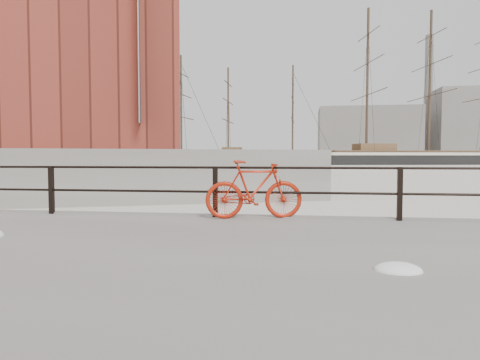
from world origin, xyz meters
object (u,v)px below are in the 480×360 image
at_px(bicycle, 254,190).
at_px(schooner_mid, 260,166).
at_px(barque_black, 428,165).
at_px(workboat_far, 60,169).
at_px(schooner_left, 150,166).
at_px(workboat_near, 39,172).

bearing_deg(bicycle, schooner_mid, 82.63).
distance_m(barque_black, workboat_far, 74.87).
distance_m(schooner_mid, schooner_left, 20.38).
xyz_separation_m(bicycle, schooner_mid, (-6.84, 72.24, -0.91)).
distance_m(barque_black, workboat_near, 79.70).
height_order(bicycle, workboat_far, workboat_far).
height_order(schooner_left, workboat_near, schooner_left).
bearing_deg(workboat_far, schooner_mid, 31.51).
bearing_deg(workboat_far, schooner_left, 59.31).
xyz_separation_m(schooner_mid, workboat_near, (-19.00, -39.84, 0.00)).
height_order(schooner_mid, schooner_left, schooner_left).
relative_size(bicycle, workboat_far, 0.18).
distance_m(schooner_mid, workboat_far, 35.94).
bearing_deg(schooner_left, bicycle, -62.47).
relative_size(schooner_left, workboat_near, 2.49).
relative_size(bicycle, schooner_mid, 0.07).
bearing_deg(schooner_mid, barque_black, 28.91).
height_order(schooner_mid, workboat_near, schooner_mid).
bearing_deg(schooner_mid, workboat_near, -114.19).
bearing_deg(workboat_far, bicycle, -69.72).
height_order(bicycle, schooner_left, schooner_left).
relative_size(schooner_mid, workboat_far, 2.64).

